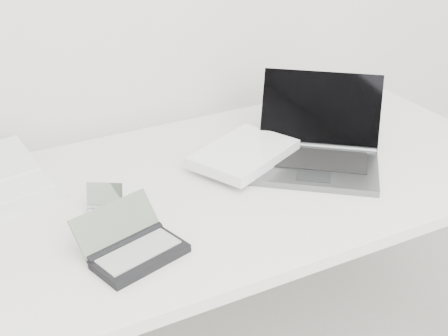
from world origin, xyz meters
name	(u,v)px	position (x,y,z in m)	size (l,w,h in m)	color
desk	(227,195)	(0.00, 1.55, 0.68)	(1.60, 0.80, 0.73)	white
laptop_large	(285,152)	(0.18, 1.56, 0.76)	(0.58, 0.46, 0.21)	slate
netbook_open_white	(5,187)	(-0.52, 1.75, 0.75)	(0.28, 0.33, 0.07)	white
pda_silver	(103,211)	(-0.34, 1.53, 0.75)	(0.12, 0.12, 0.07)	silver
palmtop_charcoal	(133,248)	(-0.33, 1.35, 0.75)	(0.23, 0.21, 0.09)	black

